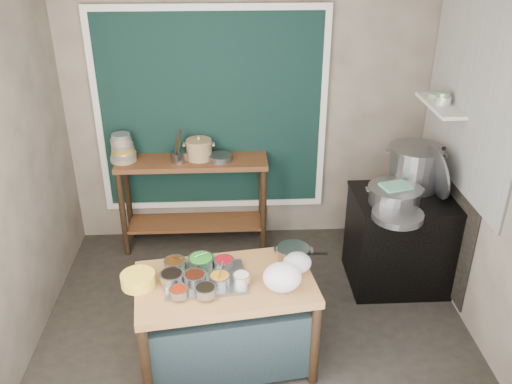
{
  "coord_description": "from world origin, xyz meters",
  "views": [
    {
      "loc": [
        -0.17,
        -3.52,
        3.04
      ],
      "look_at": [
        0.02,
        0.25,
        1.11
      ],
      "focal_mm": 38.0,
      "sensor_mm": 36.0,
      "label": 1
    }
  ],
  "objects_px": {
    "saucepan": "(293,255)",
    "ceramic_crock": "(199,150)",
    "condiment_tray": "(206,279)",
    "yellow_basin": "(138,280)",
    "utensil_cup": "(179,157)",
    "stock_pot": "(414,167)",
    "prep_table": "(226,322)",
    "back_counter": "(194,203)",
    "steamer": "(394,195)",
    "stove_block": "(402,241)"
  },
  "relations": [
    {
      "from": "saucepan",
      "to": "ceramic_crock",
      "type": "distance_m",
      "value": 1.7
    },
    {
      "from": "condiment_tray",
      "to": "yellow_basin",
      "type": "relative_size",
      "value": 2.33
    },
    {
      "from": "utensil_cup",
      "to": "ceramic_crock",
      "type": "distance_m",
      "value": 0.2
    },
    {
      "from": "stock_pot",
      "to": "prep_table",
      "type": "bearing_deg",
      "value": -145.48
    },
    {
      "from": "saucepan",
      "to": "utensil_cup",
      "type": "xyz_separation_m",
      "value": [
        -0.94,
        1.45,
        0.18
      ]
    },
    {
      "from": "back_counter",
      "to": "condiment_tray",
      "type": "xyz_separation_m",
      "value": [
        0.18,
        -1.68,
        0.29
      ]
    },
    {
      "from": "yellow_basin",
      "to": "steamer",
      "type": "bearing_deg",
      "value": 23.32
    },
    {
      "from": "saucepan",
      "to": "stock_pot",
      "type": "distance_m",
      "value": 1.53
    },
    {
      "from": "stove_block",
      "to": "ceramic_crock",
      "type": "distance_m",
      "value": 2.07
    },
    {
      "from": "yellow_basin",
      "to": "ceramic_crock",
      "type": "bearing_deg",
      "value": 78.3
    },
    {
      "from": "back_counter",
      "to": "saucepan",
      "type": "height_order",
      "value": "back_counter"
    },
    {
      "from": "yellow_basin",
      "to": "stock_pot",
      "type": "height_order",
      "value": "stock_pot"
    },
    {
      "from": "ceramic_crock",
      "to": "utensil_cup",
      "type": "bearing_deg",
      "value": -162.8
    },
    {
      "from": "saucepan",
      "to": "utensil_cup",
      "type": "bearing_deg",
      "value": 125.92
    },
    {
      "from": "condiment_tray",
      "to": "saucepan",
      "type": "height_order",
      "value": "saucepan"
    },
    {
      "from": "saucepan",
      "to": "utensil_cup",
      "type": "relative_size",
      "value": 1.46
    },
    {
      "from": "utensil_cup",
      "to": "saucepan",
      "type": "bearing_deg",
      "value": -57.19
    },
    {
      "from": "steamer",
      "to": "back_counter",
      "type": "bearing_deg",
      "value": 154.47
    },
    {
      "from": "prep_table",
      "to": "saucepan",
      "type": "distance_m",
      "value": 0.7
    },
    {
      "from": "back_counter",
      "to": "stove_block",
      "type": "distance_m",
      "value": 2.04
    },
    {
      "from": "steamer",
      "to": "stove_block",
      "type": "bearing_deg",
      "value": 32.95
    },
    {
      "from": "prep_table",
      "to": "stock_pot",
      "type": "relative_size",
      "value": 2.6
    },
    {
      "from": "prep_table",
      "to": "yellow_basin",
      "type": "height_order",
      "value": "yellow_basin"
    },
    {
      "from": "condiment_tray",
      "to": "yellow_basin",
      "type": "bearing_deg",
      "value": -176.61
    },
    {
      "from": "ceramic_crock",
      "to": "stock_pot",
      "type": "height_order",
      "value": "stock_pot"
    },
    {
      "from": "condiment_tray",
      "to": "prep_table",
      "type": "bearing_deg",
      "value": -2.49
    },
    {
      "from": "stove_block",
      "to": "steamer",
      "type": "bearing_deg",
      "value": -147.05
    },
    {
      "from": "prep_table",
      "to": "utensil_cup",
      "type": "bearing_deg",
      "value": 96.73
    },
    {
      "from": "yellow_basin",
      "to": "ceramic_crock",
      "type": "xyz_separation_m",
      "value": [
        0.36,
        1.73,
        0.24
      ]
    },
    {
      "from": "stove_block",
      "to": "stock_pot",
      "type": "height_order",
      "value": "stock_pot"
    },
    {
      "from": "condiment_tray",
      "to": "saucepan",
      "type": "distance_m",
      "value": 0.67
    },
    {
      "from": "saucepan",
      "to": "yellow_basin",
      "type": "bearing_deg",
      "value": -165.69
    },
    {
      "from": "condiment_tray",
      "to": "utensil_cup",
      "type": "height_order",
      "value": "utensil_cup"
    },
    {
      "from": "ceramic_crock",
      "to": "steamer",
      "type": "distance_m",
      "value": 1.88
    },
    {
      "from": "steamer",
      "to": "stock_pot",
      "type": "bearing_deg",
      "value": 50.37
    },
    {
      "from": "prep_table",
      "to": "ceramic_crock",
      "type": "xyz_separation_m",
      "value": [
        -0.24,
        1.71,
        0.66
      ]
    },
    {
      "from": "utensil_cup",
      "to": "stock_pot",
      "type": "relative_size",
      "value": 0.35
    },
    {
      "from": "stove_block",
      "to": "stock_pot",
      "type": "relative_size",
      "value": 1.87
    },
    {
      "from": "prep_table",
      "to": "back_counter",
      "type": "distance_m",
      "value": 1.72
    },
    {
      "from": "yellow_basin",
      "to": "utensil_cup",
      "type": "bearing_deg",
      "value": 84.27
    },
    {
      "from": "stove_block",
      "to": "saucepan",
      "type": "bearing_deg",
      "value": -144.99
    },
    {
      "from": "prep_table",
      "to": "stove_block",
      "type": "xyz_separation_m",
      "value": [
        1.58,
        0.95,
        0.05
      ]
    },
    {
      "from": "utensil_cup",
      "to": "yellow_basin",
      "type": "bearing_deg",
      "value": -95.73
    },
    {
      "from": "back_counter",
      "to": "ceramic_crock",
      "type": "distance_m",
      "value": 0.57
    },
    {
      "from": "yellow_basin",
      "to": "ceramic_crock",
      "type": "relative_size",
      "value": 0.92
    },
    {
      "from": "utensil_cup",
      "to": "ceramic_crock",
      "type": "xyz_separation_m",
      "value": [
        0.19,
        0.06,
        0.04
      ]
    },
    {
      "from": "prep_table",
      "to": "yellow_basin",
      "type": "relative_size",
      "value": 5.23
    },
    {
      "from": "stove_block",
      "to": "ceramic_crock",
      "type": "bearing_deg",
      "value": 157.62
    },
    {
      "from": "ceramic_crock",
      "to": "stock_pot",
      "type": "distance_m",
      "value": 2.0
    },
    {
      "from": "stove_block",
      "to": "saucepan",
      "type": "relative_size",
      "value": 3.71
    }
  ]
}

